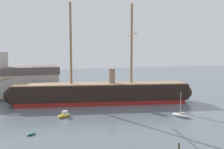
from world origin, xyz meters
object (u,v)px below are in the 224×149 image
at_px(tall_ship, 102,93).
at_px(dinghy_mid_left, 31,134).
at_px(sailboat_mid_right, 181,115).
at_px(motorboat_alongside_bow, 64,115).
at_px(sailboat_far_right, 166,95).
at_px(dockside_warehouse_left, 1,82).
at_px(mooring_piling_left_pair, 179,147).

bearing_deg(tall_ship, dinghy_mid_left, -135.31).
relative_size(dinghy_mid_left, sailboat_mid_right, 0.32).
relative_size(sailboat_mid_right, motorboat_alongside_bow, 1.58).
distance_m(tall_ship, dinghy_mid_left, 31.00).
height_order(sailboat_mid_right, sailboat_far_right, sailboat_mid_right).
distance_m(sailboat_mid_right, motorboat_alongside_bow, 28.13).
xyz_separation_m(dinghy_mid_left, dockside_warehouse_left, (-6.88, 44.12, 5.03)).
bearing_deg(mooring_piling_left_pair, sailboat_mid_right, 50.99).
distance_m(dinghy_mid_left, mooring_piling_left_pair, 26.84).
height_order(sailboat_far_right, mooring_piling_left_pair, sailboat_far_right).
distance_m(sailboat_mid_right, dockside_warehouse_left, 60.75).
relative_size(tall_ship, mooring_piling_left_pair, 50.42).
height_order(tall_ship, dinghy_mid_left, tall_ship).
bearing_deg(sailboat_far_right, dinghy_mid_left, -152.16).
bearing_deg(sailboat_mid_right, motorboat_alongside_bow, 158.04).
height_order(tall_ship, dockside_warehouse_left, tall_ship).
xyz_separation_m(tall_ship, sailboat_far_right, (25.80, 3.51, -2.87)).
distance_m(tall_ship, sailboat_far_right, 26.20).
height_order(sailboat_mid_right, motorboat_alongside_bow, sailboat_mid_right).
bearing_deg(sailboat_mid_right, mooring_piling_left_pair, -129.01).
bearing_deg(mooring_piling_left_pair, dockside_warehouse_left, 114.96).
bearing_deg(motorboat_alongside_bow, dockside_warehouse_left, 113.99).
relative_size(motorboat_alongside_bow, mooring_piling_left_pair, 3.23).
bearing_deg(dinghy_mid_left, sailboat_mid_right, -0.50).
height_order(dinghy_mid_left, dockside_warehouse_left, dockside_warehouse_left).
bearing_deg(tall_ship, motorboat_alongside_bow, -140.11).
relative_size(tall_ship, sailboat_far_right, 14.52).
bearing_deg(tall_ship, dockside_warehouse_left, 142.11).
xyz_separation_m(dinghy_mid_left, mooring_piling_left_pair, (21.27, -16.37, 0.39)).
xyz_separation_m(tall_ship, dockside_warehouse_left, (-28.81, 22.42, 2.03)).
xyz_separation_m(motorboat_alongside_bow, dockside_warehouse_left, (-15.08, 33.90, 4.71)).
relative_size(sailboat_far_right, dockside_warehouse_left, 0.10).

